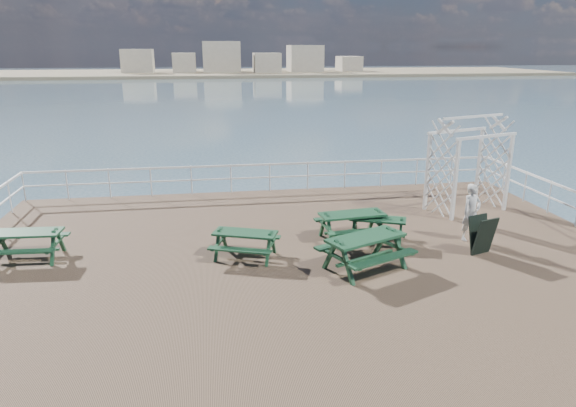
# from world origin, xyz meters

# --- Properties ---
(ground) EXTENTS (18.00, 14.00, 0.30)m
(ground) POSITION_xyz_m (0.00, 0.00, -0.15)
(ground) COLOR brown
(ground) RESTS_ON ground
(sea_backdrop) EXTENTS (300.00, 300.00, 9.20)m
(sea_backdrop) POSITION_xyz_m (12.54, 134.07, -0.51)
(sea_backdrop) COLOR #405E6C
(sea_backdrop) RESTS_ON ground
(railing) EXTENTS (17.77, 13.76, 1.10)m
(railing) POSITION_xyz_m (-0.07, 2.57, 0.87)
(railing) COLOR silver
(railing) RESTS_ON ground
(picnic_table_a) EXTENTS (1.86, 1.54, 0.86)m
(picnic_table_a) POSITION_xyz_m (-7.02, 1.25, 0.55)
(picnic_table_a) COLOR #153B20
(picnic_table_a) RESTS_ON ground
(picnic_table_b) EXTENTS (1.93, 1.77, 0.76)m
(picnic_table_b) POSITION_xyz_m (2.41, 1.17, 0.49)
(picnic_table_b) COLOR #153B20
(picnic_table_b) RESTS_ON ground
(picnic_table_c) EXTENTS (1.99, 1.67, 0.90)m
(picnic_table_c) POSITION_xyz_m (1.71, 1.35, 0.58)
(picnic_table_c) COLOR #153B20
(picnic_table_c) RESTS_ON ground
(picnic_table_d) EXTENTS (2.00, 1.81, 0.80)m
(picnic_table_d) POSITION_xyz_m (-1.41, 0.51, 0.51)
(picnic_table_d) COLOR #153B20
(picnic_table_d) RESTS_ON ground
(picnic_table_e) EXTENTS (2.49, 2.29, 0.98)m
(picnic_table_e) POSITION_xyz_m (1.48, -0.67, 0.63)
(picnic_table_e) COLOR #153B20
(picnic_table_e) RESTS_ON ground
(trellis_arbor) EXTENTS (2.86, 2.09, 3.19)m
(trellis_arbor) POSITION_xyz_m (6.27, 3.51, 1.42)
(trellis_arbor) COLOR silver
(trellis_arbor) RESTS_ON ground
(sandwich_board) EXTENTS (0.75, 0.65, 1.05)m
(sandwich_board) POSITION_xyz_m (4.84, -0.20, 0.51)
(sandwich_board) COLOR black
(sandwich_board) RESTS_ON ground
(person) EXTENTS (0.68, 0.54, 1.64)m
(person) POSITION_xyz_m (5.04, 0.82, 0.82)
(person) COLOR silver
(person) RESTS_ON ground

